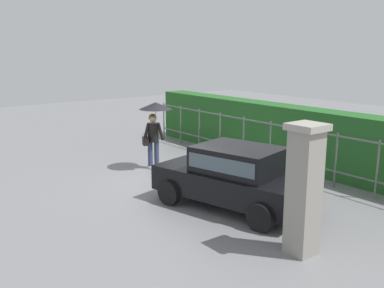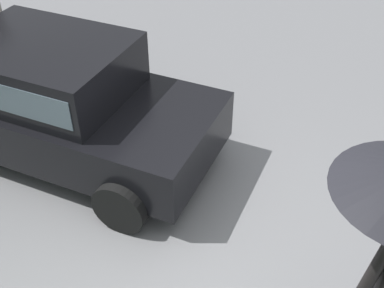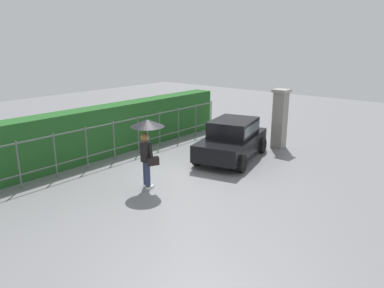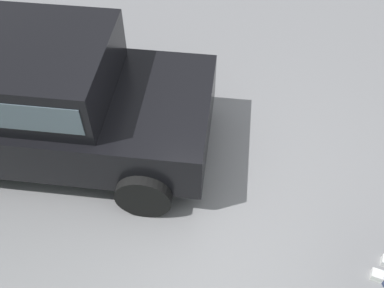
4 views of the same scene
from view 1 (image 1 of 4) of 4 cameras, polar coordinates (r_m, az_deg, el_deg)
name	(u,v)px [view 1 (image 1 of 4)]	position (r m, az deg, el deg)	size (l,w,h in m)	color
ground_plane	(186,181)	(12.47, -0.75, -4.80)	(40.00, 40.00, 0.00)	slate
car	(235,175)	(10.25, 5.60, -3.99)	(3.98, 2.54, 1.48)	black
pedestrian	(154,119)	(13.39, -4.96, 3.25)	(1.00, 1.00, 2.09)	#2D3856
gate_pillar	(304,189)	(8.05, 14.45, -5.68)	(0.60, 0.60, 2.42)	gray
fence_section	(256,140)	(14.09, 8.41, 0.55)	(10.69, 0.05, 1.50)	#59605B
hedge_row	(275,133)	(14.70, 10.83, 1.45)	(11.64, 0.90, 1.90)	#235B23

